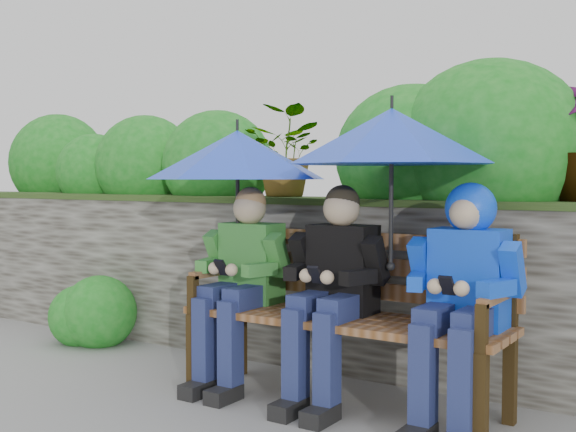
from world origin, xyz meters
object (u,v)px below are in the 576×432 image
Objects in this scene: park_bench at (348,305)px; umbrella_right at (392,136)px; boy_right at (462,284)px; boy_left at (241,276)px; boy_middle at (333,283)px; umbrella_left at (237,155)px.

park_bench is 1.66× the size of umbrella_right.
umbrella_right is at bearing 171.46° from boy_right.
boy_middle is at bearing -0.15° from boy_left.
boy_left is 0.97× the size of boy_right.
boy_left is 0.99× the size of boy_middle.
umbrella_left reaches higher than boy_left.
boy_middle is at bearing -166.24° from umbrella_right.
park_bench is at bearing 61.50° from boy_middle.
park_bench is 1.69× the size of umbrella_left.
umbrella_right is (0.86, 0.07, 0.74)m from boy_left.
umbrella_left is (-1.31, 0.04, 0.61)m from boy_right.
boy_right is at bearing 0.98° from boy_middle.
boy_middle is 1.12× the size of umbrella_left.
boy_left is at bearing -40.24° from umbrella_left.
umbrella_left reaches higher than park_bench.
park_bench is 0.65m from boy_right.
umbrella_right is at bearing -2.18° from park_bench.
boy_middle is (-0.04, -0.08, 0.12)m from park_bench.
park_bench is 0.88m from umbrella_right.
park_bench is at bearing 177.82° from umbrella_right.
umbrella_right reaches higher than boy_right.
umbrella_right reaches higher than park_bench.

